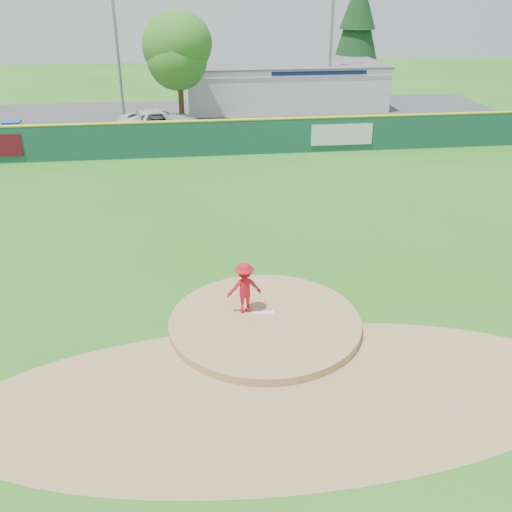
{
  "coord_description": "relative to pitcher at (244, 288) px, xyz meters",
  "views": [
    {
      "loc": [
        -2.05,
        -13.75,
        8.98
      ],
      "look_at": [
        0.0,
        2.0,
        1.3
      ],
      "focal_mm": 40.0,
      "sensor_mm": 36.0,
      "label": 1
    }
  ],
  "objects": [
    {
      "name": "playground_slide",
      "position": [
        -11.55,
        21.18,
        -0.27
      ],
      "size": [
        0.95,
        2.69,
        1.48
      ],
      "color": "blue",
      "rests_on": "ground"
    },
    {
      "name": "deciduous_tree",
      "position": [
        -1.47,
        24.47,
        3.53
      ],
      "size": [
        5.6,
        5.6,
        7.36
      ],
      "color": "#382314",
      "rests_on": "ground"
    },
    {
      "name": "pitcher",
      "position": [
        0.0,
        0.0,
        0.0
      ],
      "size": [
        1.06,
        0.68,
        1.55
      ],
      "primitive_type": "imported",
      "rotation": [
        0.0,
        0.0,
        3.25
      ],
      "color": "red",
      "rests_on": "pitchers_mound"
    },
    {
      "name": "parking_lot",
      "position": [
        0.53,
        26.47,
        -1.02
      ],
      "size": [
        44.0,
        16.0,
        0.02
      ],
      "primitive_type": "cube",
      "color": "#38383A",
      "rests_on": "ground"
    },
    {
      "name": "ground",
      "position": [
        0.53,
        -0.53,
        -1.03
      ],
      "size": [
        120.0,
        120.0,
        0.0
      ],
      "primitive_type": "plane",
      "color": "#286B19",
      "rests_on": "ground"
    },
    {
      "name": "light_pole_right",
      "position": [
        9.53,
        28.47,
        4.52
      ],
      "size": [
        1.75,
        0.25,
        10.0
      ],
      "color": "gray",
      "rests_on": "ground"
    },
    {
      "name": "van",
      "position": [
        -2.94,
        23.15,
        -0.25
      ],
      "size": [
        5.8,
        3.42,
        1.52
      ],
      "primitive_type": "imported",
      "rotation": [
        0.0,
        0.0,
        1.74
      ],
      "color": "silver",
      "rests_on": "parking_lot"
    },
    {
      "name": "outfield_fence",
      "position": [
        0.53,
        17.47,
        0.06
      ],
      "size": [
        40.0,
        0.14,
        2.07
      ],
      "color": "#154537",
      "rests_on": "ground"
    },
    {
      "name": "light_pole_left",
      "position": [
        -5.47,
        26.47,
        5.02
      ],
      "size": [
        1.75,
        0.25,
        11.0
      ],
      "color": "gray",
      "rests_on": "ground"
    },
    {
      "name": "conifer_tree",
      "position": [
        13.53,
        35.47,
        4.51
      ],
      "size": [
        4.4,
        4.4,
        9.5
      ],
      "color": "#382314",
      "rests_on": "ground"
    },
    {
      "name": "infield_dirt_arc",
      "position": [
        0.53,
        -3.53,
        -1.02
      ],
      "size": [
        15.4,
        15.4,
        0.01
      ],
      "primitive_type": "cylinder",
      "color": "#9E774C",
      "rests_on": "ground"
    },
    {
      "name": "pitching_rubber",
      "position": [
        0.53,
        -0.23,
        -0.76
      ],
      "size": [
        0.6,
        0.15,
        0.04
      ],
      "primitive_type": "cube",
      "color": "white",
      "rests_on": "pitchers_mound"
    },
    {
      "name": "fence_banners",
      "position": [
        -2.17,
        17.39,
        -0.03
      ],
      "size": [
        23.14,
        0.04,
        1.2
      ],
      "color": "#580C17",
      "rests_on": "ground"
    },
    {
      "name": "pool_building_grp",
      "position": [
        6.53,
        31.47,
        0.64
      ],
      "size": [
        15.2,
        8.2,
        3.31
      ],
      "color": "silver",
      "rests_on": "ground"
    },
    {
      "name": "pitchers_mound",
      "position": [
        0.53,
        -0.53,
        -1.03
      ],
      "size": [
        5.5,
        5.5,
        0.5
      ],
      "primitive_type": "cylinder",
      "color": "#9E774C",
      "rests_on": "ground"
    }
  ]
}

